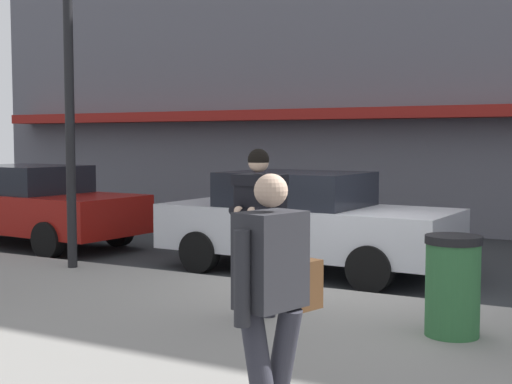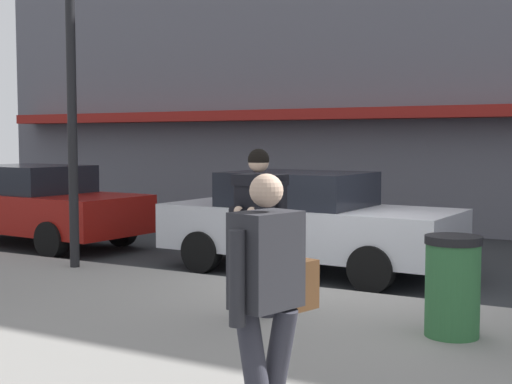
# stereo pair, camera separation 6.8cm
# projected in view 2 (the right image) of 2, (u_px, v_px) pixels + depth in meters

# --- Properties ---
(ground_plane) EXTENTS (80.00, 80.00, 0.00)m
(ground_plane) POSITION_uv_depth(u_px,v_px,m) (345.00, 297.00, 9.24)
(ground_plane) COLOR #2B2D30
(sidewalk) EXTENTS (32.00, 5.30, 0.14)m
(sidewalk) POSITION_uv_depth(u_px,v_px,m) (329.00, 364.00, 6.27)
(sidewalk) COLOR gray
(sidewalk) RESTS_ON ground
(curb_paint_line) EXTENTS (28.00, 0.12, 0.01)m
(curb_paint_line) POSITION_uv_depth(u_px,v_px,m) (422.00, 305.00, 8.80)
(curb_paint_line) COLOR silver
(curb_paint_line) RESTS_ON ground
(parked_sedan_near) EXTENTS (4.62, 2.18, 1.54)m
(parked_sedan_near) POSITION_uv_depth(u_px,v_px,m) (35.00, 204.00, 13.68)
(parked_sedan_near) COLOR maroon
(parked_sedan_near) RESTS_ON ground
(parked_sedan_mid) EXTENTS (4.57, 2.08, 1.54)m
(parked_sedan_mid) POSITION_uv_depth(u_px,v_px,m) (306.00, 221.00, 10.92)
(parked_sedan_mid) COLOR silver
(parked_sedan_mid) RESTS_ON ground
(man_texting_on_phone) EXTENTS (0.65, 0.59, 1.81)m
(man_texting_on_phone) POSITION_uv_depth(u_px,v_px,m) (259.00, 213.00, 7.62)
(man_texting_on_phone) COLOR #23232B
(man_texting_on_phone) RESTS_ON sidewalk
(pedestrian_with_bag) EXTENTS (0.40, 0.71, 1.70)m
(pedestrian_with_bag) POSITION_uv_depth(u_px,v_px,m) (269.00, 290.00, 4.43)
(pedestrian_with_bag) COLOR #33333D
(pedestrian_with_bag) RESTS_ON sidewalk
(street_lamp_post) EXTENTS (0.36, 0.36, 4.88)m
(street_lamp_post) POSITION_uv_depth(u_px,v_px,m) (71.00, 64.00, 10.41)
(street_lamp_post) COLOR black
(street_lamp_post) RESTS_ON sidewalk
(trash_bin) EXTENTS (0.55, 0.55, 0.98)m
(trash_bin) POSITION_uv_depth(u_px,v_px,m) (452.00, 286.00, 6.87)
(trash_bin) COLOR #2D6638
(trash_bin) RESTS_ON sidewalk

